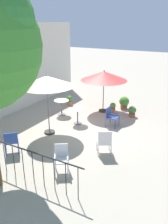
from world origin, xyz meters
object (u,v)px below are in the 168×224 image
Objects in this scene: patio_chair_1 at (11,141)px; potted_plant_3 at (69,100)px; cafe_table_0 at (61,105)px; patio_chair_2 at (61,157)px; patio_chair_0 at (104,141)px; patio_chair_3 at (111,115)px; cafe_table_1 at (78,113)px; potted_plant_1 at (124,102)px; potted_plant_2 at (113,107)px; potted_plant_0 at (132,111)px; patio_umbrella_1 at (104,76)px; patio_umbrella_0 at (47,82)px.

patio_chair_1 is 1.60× the size of potted_plant_3.
patio_chair_1 is (-3.98, -0.61, -0.03)m from cafe_table_0.
cafe_table_0 is at bearing 34.54° from patio_chair_2.
patio_chair_3 is at bearing 18.21° from patio_chair_0.
patio_chair_0 is (-1.85, -2.20, 0.02)m from cafe_table_1.
patio_chair_0 is 1.09× the size of patio_chair_1.
patio_chair_2 reaches higher than cafe_table_1.
patio_chair_1 is at bearing 118.75° from patio_chair_0.
potted_plant_1 reaches higher than potted_plant_3.
patio_chair_2 is 6.41m from potted_plant_3.
potted_plant_1 is 1.49× the size of potted_plant_2.
potted_plant_0 is at bearing -102.77° from potted_plant_2.
patio_chair_3 is at bearing -143.92° from patio_umbrella_1.
patio_umbrella_1 is at bearing 12.07° from patio_chair_2.
patio_umbrella_1 is at bearing 91.78° from potted_plant_0.
patio_chair_2 reaches higher than potted_plant_2.
potted_plant_1 is 0.75m from potted_plant_2.
cafe_table_0 is 3.40m from potted_plant_1.
patio_chair_3 is (3.94, -2.08, -0.00)m from patio_chair_1.
patio_chair_0 is at bearing -134.53° from potted_plant_3.
patio_umbrella_0 is 4.17m from potted_plant_3.
potted_plant_3 is at bearing 11.44° from patio_chair_1.
potted_plant_1 is (2.96, -1.13, -0.14)m from cafe_table_1.
cafe_table_0 is at bearing 55.19° from patio_chair_0.
cafe_table_0 is 2.70m from potted_plant_2.
cafe_table_1 is at bearing 137.68° from potted_plant_0.
potted_plant_0 is (5.53, -0.38, -0.24)m from patio_chair_2.
potted_plant_2 is (-0.63, 0.38, -0.13)m from potted_plant_1.
cafe_table_1 is 1.51m from patio_chair_3.
patio_umbrella_0 reaches higher than potted_plant_3.
potted_plant_1 reaches higher than potted_plant_2.
potted_plant_3 is (5.47, 1.11, -0.22)m from patio_chair_1.
cafe_table_0 is 2.69m from patio_chair_3.
cafe_table_1 is 3.17m from potted_plant_1.
potted_plant_1 is (6.38, -1.79, -0.15)m from patio_chair_1.
cafe_table_0 reaches higher than cafe_table_1.
potted_plant_3 is (-0.91, 2.90, -0.07)m from potted_plant_1.
cafe_table_1 is 2.46m from potted_plant_2.
patio_umbrella_1 is 2.57× the size of patio_chair_2.
potted_plant_1 reaches higher than potted_plant_0.
patio_chair_2 is 5.84m from potted_plant_2.
patio_chair_0 reaches higher than potted_plant_2.
patio_umbrella_0 is at bearing 145.53° from potted_plant_0.
patio_chair_3 is at bearing -173.20° from potted_plant_1.
patio_chair_0 reaches higher than patio_chair_2.
patio_chair_0 is 2.50m from patio_chair_3.
patio_umbrella_0 reaches higher than patio_chair_2.
potted_plant_2 is 2.53m from potted_plant_3.
potted_plant_0 is 1.00× the size of potted_plant_3.
patio_umbrella_1 is at bearing -10.28° from patio_chair_1.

